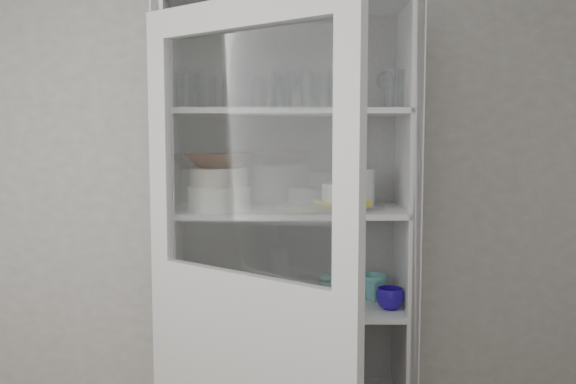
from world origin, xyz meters
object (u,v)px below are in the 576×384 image
at_px(plate_stack_back, 217,191).
at_px(glass_platter, 342,206).
at_px(cupboard_door, 245,340).
at_px(measuring_cups, 238,301).
at_px(white_ramekin, 342,192).
at_px(mug_teal, 373,287).
at_px(goblet_1, 278,91).
at_px(goblet_0, 190,89).
at_px(pantry_cabinet, 288,281).
at_px(yellow_trivet, 342,202).
at_px(cream_bowl, 219,177).
at_px(goblet_2, 290,89).
at_px(mug_blue, 390,299).
at_px(mug_white, 303,301).
at_px(goblet_3, 385,89).
at_px(plate_stack_front, 219,198).
at_px(teal_jar, 328,288).
at_px(terracotta_bowl, 219,160).
at_px(white_canister, 195,286).
at_px(grey_bowl_stack, 360,188).

xyz_separation_m(plate_stack_back, glass_platter, (0.52, -0.15, -0.05)).
height_order(cupboard_door, measuring_cups, cupboard_door).
xyz_separation_m(white_ramekin, mug_teal, (0.14, 0.08, -0.41)).
bearing_deg(goblet_1, goblet_0, 179.64).
distance_m(pantry_cabinet, yellow_trivet, 0.42).
bearing_deg(pantry_cabinet, cupboard_door, -104.35).
distance_m(cream_bowl, white_ramekin, 0.50).
bearing_deg(goblet_2, mug_blue, -28.10).
bearing_deg(goblet_1, plate_stack_back, 173.99).
bearing_deg(goblet_2, mug_teal, -11.89).
xyz_separation_m(goblet_1, goblet_2, (0.05, 0.03, 0.01)).
distance_m(pantry_cabinet, measuring_cups, 0.24).
bearing_deg(cream_bowl, pantry_cabinet, 26.87).
bearing_deg(mug_white, goblet_0, 153.52).
bearing_deg(goblet_3, glass_platter, -150.28).
xyz_separation_m(goblet_3, plate_stack_front, (-0.68, -0.15, -0.44)).
distance_m(cupboard_door, teal_jar, 0.64).
bearing_deg(terracotta_bowl, white_canister, 134.53).
bearing_deg(white_ramekin, mug_blue, -17.27).
relative_size(goblet_2, grey_bowl_stack, 1.15).
xyz_separation_m(grey_bowl_stack, mug_white, (-0.24, -0.15, -0.43)).
distance_m(cupboard_door, plate_stack_back, 0.78).
bearing_deg(white_ramekin, plate_stack_back, 163.69).
bearing_deg(yellow_trivet, terracotta_bowl, -175.11).
xyz_separation_m(cupboard_door, goblet_1, (0.10, 0.59, 0.87)).
height_order(glass_platter, grey_bowl_stack, grey_bowl_stack).
relative_size(goblet_0, measuring_cups, 1.88).
bearing_deg(teal_jar, cream_bowl, -163.68).
height_order(yellow_trivet, white_canister, yellow_trivet).
height_order(pantry_cabinet, plate_stack_back, pantry_cabinet).
bearing_deg(goblet_2, goblet_0, -176.27).
height_order(goblet_2, mug_white, goblet_2).
relative_size(cream_bowl, grey_bowl_stack, 1.41).
distance_m(goblet_1, yellow_trivet, 0.54).
relative_size(grey_bowl_stack, mug_blue, 1.46).
distance_m(grey_bowl_stack, mug_white, 0.51).
height_order(pantry_cabinet, cream_bowl, pantry_cabinet).
distance_m(glass_platter, measuring_cups, 0.58).
xyz_separation_m(goblet_1, white_canister, (-0.35, -0.04, -0.82)).
xyz_separation_m(goblet_3, grey_bowl_stack, (-0.11, -0.07, -0.41)).
height_order(teal_jar, measuring_cups, teal_jar).
bearing_deg(mug_teal, white_ramekin, -148.52).
distance_m(goblet_0, white_canister, 0.83).
xyz_separation_m(goblet_0, terracotta_bowl, (0.14, -0.17, -0.29)).
bearing_deg(measuring_cups, goblet_1, 40.69).
height_order(yellow_trivet, white_ramekin, white_ramekin).
height_order(goblet_0, white_ramekin, goblet_0).
bearing_deg(cream_bowl, teal_jar, 16.32).
bearing_deg(mug_blue, goblet_2, 138.06).
height_order(cupboard_door, goblet_1, cupboard_door).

